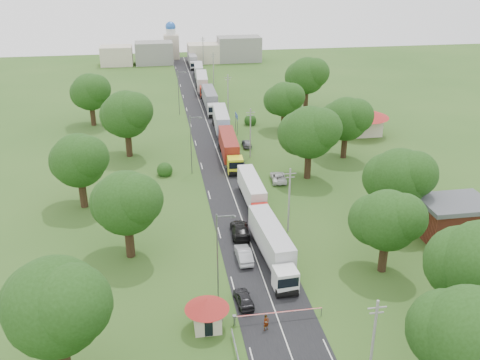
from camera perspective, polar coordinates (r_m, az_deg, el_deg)
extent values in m
plane|color=#2B511B|center=(76.80, -0.13, -3.30)|extent=(260.00, 260.00, 0.00)
cube|color=black|center=(94.90, -2.07, 2.07)|extent=(8.00, 200.00, 0.04)
cylinder|color=slate|center=(54.97, -0.60, -14.77)|extent=(0.20, 0.20, 1.10)
cube|color=slate|center=(54.66, -0.60, -14.36)|extent=(0.35, 0.35, 0.25)
cylinder|color=red|center=(55.40, 4.14, -13.90)|extent=(9.00, 0.12, 0.12)
cylinder|color=slate|center=(56.76, 8.68, -13.73)|extent=(0.10, 0.10, 1.00)
cube|color=beige|center=(54.31, -3.51, -14.49)|extent=(2.60, 2.60, 2.40)
cone|color=maroon|center=(53.29, -3.56, -13.05)|extent=(4.40, 4.40, 1.10)
cube|color=black|center=(54.30, -2.10, -14.20)|extent=(0.02, 1.20, 0.90)
cube|color=black|center=(53.41, -3.35, -15.51)|extent=(0.80, 0.02, 1.90)
cylinder|color=slate|center=(107.81, -0.28, 5.87)|extent=(0.12, 0.12, 4.00)
cylinder|color=slate|center=(110.08, -0.48, 6.24)|extent=(0.12, 0.12, 4.00)
cube|color=navy|center=(108.48, -0.39, 6.86)|extent=(0.06, 3.00, 1.00)
cube|color=silver|center=(108.48, -0.39, 6.86)|extent=(0.07, 3.10, 0.06)
cylinder|color=gray|center=(47.36, 13.95, -16.77)|extent=(0.24, 0.24, 9.00)
cube|color=gray|center=(45.05, 14.43, -13.06)|extent=(1.60, 0.10, 0.10)
cube|color=gray|center=(45.34, 14.36, -13.57)|extent=(1.20, 0.10, 0.10)
cylinder|color=gray|center=(69.71, 5.26, -2.20)|extent=(0.24, 0.24, 9.00)
cube|color=gray|center=(68.15, 5.38, 0.68)|extent=(1.60, 0.10, 0.10)
cube|color=gray|center=(68.35, 5.36, 0.29)|extent=(1.20, 0.10, 0.10)
cylinder|color=gray|center=(95.09, 1.11, 5.01)|extent=(0.24, 0.24, 9.00)
cube|color=gray|center=(93.96, 1.13, 7.21)|extent=(1.60, 0.10, 0.10)
cube|color=gray|center=(94.10, 1.13, 6.92)|extent=(1.20, 0.10, 0.10)
cylinder|color=gray|center=(121.63, -1.29, 9.13)|extent=(0.24, 0.24, 9.00)
cube|color=gray|center=(120.75, -1.31, 10.88)|extent=(1.60, 0.10, 0.10)
cube|color=gray|center=(120.86, -1.31, 10.65)|extent=(1.20, 0.10, 0.10)
cylinder|color=gray|center=(148.71, -2.86, 11.75)|extent=(0.24, 0.24, 9.00)
cube|color=gray|center=(147.99, -2.89, 13.19)|extent=(1.60, 0.10, 0.10)
cube|color=gray|center=(148.07, -2.88, 13.00)|extent=(1.20, 0.10, 0.10)
cylinder|color=gray|center=(176.07, -3.95, 13.56)|extent=(0.24, 0.24, 9.00)
cube|color=gray|center=(175.46, -3.99, 14.78)|extent=(1.60, 0.10, 0.10)
cube|color=gray|center=(175.54, -3.98, 14.62)|extent=(1.20, 0.10, 0.10)
cylinder|color=slate|center=(56.38, -2.42, -8.19)|extent=(0.16, 0.16, 10.00)
cube|color=slate|center=(54.16, -1.56, -3.88)|extent=(1.80, 0.10, 0.10)
cube|color=slate|center=(54.33, -0.72, -3.95)|extent=(0.50, 0.22, 0.15)
cylinder|color=slate|center=(87.99, -5.25, 3.72)|extent=(0.16, 0.16, 10.00)
cube|color=slate|center=(86.59, -4.77, 6.68)|extent=(1.80, 0.10, 0.10)
cube|color=slate|center=(86.70, -4.24, 6.62)|extent=(0.50, 0.22, 0.15)
cylinder|color=slate|center=(121.48, -6.57, 9.21)|extent=(0.16, 0.16, 10.00)
cube|color=slate|center=(120.47, -6.24, 11.40)|extent=(1.80, 0.10, 0.10)
cube|color=slate|center=(120.54, -5.85, 11.35)|extent=(0.50, 0.22, 0.15)
sphere|color=#1A390F|center=(46.43, 23.42, -14.88)|extent=(7.70, 7.70, 7.70)
sphere|color=#1A390F|center=(47.13, 21.26, -14.70)|extent=(6.60, 6.60, 6.60)
cylinder|color=#382616|center=(57.46, 23.65, -13.01)|extent=(1.12, 1.12, 4.55)
sphere|color=#1A390F|center=(55.25, 22.61, -8.18)|extent=(7.20, 7.20, 7.20)
cylinder|color=#382616|center=(64.48, 15.03, -7.85)|extent=(1.04, 1.04, 3.85)
sphere|color=#1A390F|center=(62.25, 15.47, -4.16)|extent=(7.00, 7.00, 7.00)
sphere|color=#1A390F|center=(61.64, 16.98, -3.85)|extent=(5.50, 5.50, 5.50)
sphere|color=#1A390F|center=(63.09, 14.14, -4.14)|extent=(6.00, 6.00, 6.00)
cylinder|color=#382616|center=(74.67, 16.25, -3.33)|extent=(1.08, 1.08, 4.20)
sphere|color=#1A390F|center=(72.59, 16.70, 0.29)|extent=(7.70, 7.70, 7.70)
sphere|color=#1A390F|center=(71.99, 18.12, 0.62)|extent=(6.05, 6.05, 6.05)
sphere|color=#1A390F|center=(73.48, 15.43, 0.26)|extent=(6.60, 6.60, 6.60)
cylinder|color=#382616|center=(87.49, 7.24, 1.60)|extent=(1.12, 1.12, 4.55)
sphere|color=#1A390F|center=(85.59, 7.43, 5.06)|extent=(8.40, 8.40, 8.40)
sphere|color=#1A390F|center=(84.66, 8.67, 5.43)|extent=(6.60, 6.60, 6.60)
sphere|color=#1A390F|center=(86.81, 6.37, 4.96)|extent=(7.20, 7.20, 7.20)
cylinder|color=#382616|center=(97.39, 11.04, 3.53)|extent=(1.08, 1.08, 4.20)
sphere|color=#1A390F|center=(95.80, 11.27, 6.41)|extent=(7.70, 7.70, 7.70)
sphere|color=#1A390F|center=(95.08, 12.32, 6.71)|extent=(6.05, 6.05, 6.05)
sphere|color=#1A390F|center=(96.83, 10.36, 6.32)|extent=(6.60, 6.60, 6.60)
cylinder|color=#382616|center=(110.85, 4.65, 6.24)|extent=(1.04, 1.04, 3.85)
sphere|color=#1A390F|center=(109.56, 4.73, 8.58)|extent=(7.00, 7.00, 7.00)
sphere|color=#1A390F|center=(108.74, 5.52, 8.85)|extent=(5.50, 5.50, 5.50)
sphere|color=#1A390F|center=(110.63, 4.06, 8.48)|extent=(6.00, 6.00, 6.00)
cylinder|color=#382616|center=(126.96, 7.04, 8.54)|extent=(1.12, 1.12, 4.55)
sphere|color=#1A390F|center=(125.66, 7.17, 10.99)|extent=(8.40, 8.40, 8.40)
sphere|color=#1A390F|center=(124.77, 8.02, 11.28)|extent=(6.60, 6.60, 6.60)
sphere|color=#1A390F|center=(126.87, 6.43, 10.87)|extent=(7.20, 7.20, 7.20)
cylinder|color=#382616|center=(50.45, -18.24, -17.77)|extent=(1.12, 1.12, 4.55)
sphere|color=#1A390F|center=(47.07, -19.11, -12.61)|extent=(8.40, 8.40, 8.40)
sphere|color=#1A390F|center=(45.33, -17.58, -12.52)|extent=(6.60, 6.60, 6.60)
sphere|color=#1A390F|center=(48.86, -20.17, -12.19)|extent=(7.20, 7.20, 7.20)
cylinder|color=#382616|center=(66.32, -11.69, -6.39)|extent=(1.08, 1.08, 4.20)
sphere|color=#1A390F|center=(63.97, -12.06, -2.40)|extent=(7.70, 7.70, 7.70)
sphere|color=#1A390F|center=(62.56, -10.90, -2.07)|extent=(6.05, 6.05, 6.05)
sphere|color=#1A390F|center=(65.53, -12.94, -2.37)|extent=(6.60, 6.60, 6.60)
cylinder|color=#382616|center=(80.38, -16.41, -1.39)|extent=(1.08, 1.08, 4.20)
sphere|color=#1A390F|center=(78.45, -16.83, 2.01)|extent=(7.70, 7.70, 7.70)
sphere|color=#1A390F|center=(76.96, -15.97, 2.36)|extent=(6.05, 6.05, 6.05)
sphere|color=#1A390F|center=(80.07, -17.45, 1.95)|extent=(6.60, 6.60, 6.60)
cylinder|color=#382616|center=(98.29, -11.78, 3.76)|extent=(1.12, 1.12, 4.55)
sphere|color=#1A390F|center=(96.60, -12.05, 6.88)|extent=(8.40, 8.40, 8.40)
sphere|color=#1A390F|center=(95.14, -11.21, 7.26)|extent=(6.60, 6.60, 6.60)
sphere|color=#1A390F|center=(98.28, -12.70, 6.74)|extent=(7.20, 7.20, 7.20)
cylinder|color=#382616|center=(118.01, -15.42, 6.63)|extent=(1.08, 1.08, 4.20)
sphere|color=#1A390F|center=(116.70, -15.69, 9.03)|extent=(7.70, 7.70, 7.70)
sphere|color=#1A390F|center=(115.30, -15.10, 9.35)|extent=(6.05, 6.05, 6.05)
sphere|color=#1A390F|center=(118.28, -16.13, 8.90)|extent=(6.60, 6.60, 6.60)
cube|color=maroon|center=(74.22, 21.75, -4.12)|extent=(8.00, 6.00, 4.60)
cube|color=#47494F|center=(73.13, 22.05, -2.31)|extent=(8.60, 6.60, 0.60)
cube|color=beige|center=(110.83, 12.87, 5.76)|extent=(7.00, 5.00, 4.00)
cone|color=maroon|center=(110.02, 13.00, 7.20)|extent=(10.08, 10.08, 1.80)
cube|color=gray|center=(180.40, -9.14, 13.24)|extent=(12.00, 8.00, 7.00)
cube|color=beige|center=(181.28, -3.94, 13.36)|extent=(10.00, 8.00, 6.00)
cube|color=gray|center=(182.62, -0.09, 13.81)|extent=(14.00, 8.00, 8.00)
cube|color=beige|center=(180.82, -13.03, 12.81)|extent=(10.00, 8.00, 6.00)
cube|color=beige|center=(188.33, -7.32, 13.92)|extent=(5.00, 5.00, 8.00)
cylinder|color=silver|center=(187.58, -7.40, 15.43)|extent=(3.20, 3.20, 2.00)
sphere|color=#2659B2|center=(187.37, -7.42, 15.91)|extent=(3.40, 3.40, 3.40)
cube|color=white|center=(59.15, 4.86, -10.52)|extent=(2.61, 2.61, 2.56)
cube|color=black|center=(57.96, 5.17, -10.90)|extent=(2.35, 0.18, 1.13)
cube|color=slate|center=(58.80, 5.11, -11.98)|extent=(2.26, 0.40, 0.36)
cube|color=slate|center=(65.45, 3.33, -7.68)|extent=(3.13, 11.89, 0.31)
cube|color=silver|center=(64.78, 3.31, -6.14)|extent=(3.35, 12.21, 3.07)
cylinder|color=black|center=(59.03, 5.04, -11.88)|extent=(2.40, 1.02, 1.02)
cylinder|color=black|center=(60.49, 4.62, -10.89)|extent=(2.40, 1.02, 1.02)
cylinder|color=black|center=(68.59, 2.68, -6.34)|extent=(2.40, 1.02, 1.02)
cylinder|color=black|center=(69.90, 2.42, -5.72)|extent=(2.40, 1.02, 1.02)
cube|color=#B61C14|center=(72.86, 2.21, -3.60)|extent=(2.27, 2.27, 2.34)
cube|color=black|center=(71.72, 2.39, -3.77)|extent=(2.15, 0.04, 1.03)
cube|color=slate|center=(72.36, 2.36, -4.64)|extent=(2.06, 0.27, 0.33)
cube|color=slate|center=(78.95, 1.26, -1.95)|extent=(2.26, 10.78, 0.28)
cube|color=silver|center=(78.50, 1.23, -0.75)|extent=(2.45, 11.06, 2.81)
cylinder|color=black|center=(72.58, 2.33, -4.59)|extent=(2.20, 0.94, 0.94)
cylinder|color=black|center=(74.04, 2.07, -3.98)|extent=(2.20, 0.94, 0.94)
cylinder|color=black|center=(81.97, 0.84, -1.13)|extent=(2.20, 0.94, 0.94)
cylinder|color=black|center=(83.23, 0.67, -0.73)|extent=(2.20, 0.94, 0.94)
cube|color=yellow|center=(88.65, -0.52, 1.63)|extent=(2.60, 2.60, 2.59)
cube|color=black|center=(87.37, -0.39, 1.55)|extent=(2.38, 0.13, 1.14)
cube|color=slate|center=(87.96, -0.40, 0.71)|extent=(2.29, 0.35, 0.36)
cube|color=slate|center=(95.65, -1.19, 2.76)|extent=(2.92, 12.02, 0.31)
cube|color=maroon|center=(95.29, -1.22, 3.87)|extent=(3.14, 12.34, 3.11)
cylinder|color=black|center=(88.21, -0.42, 0.75)|extent=(2.44, 1.04, 1.04)
cylinder|color=black|center=(89.92, -0.61, 1.20)|extent=(2.44, 1.04, 1.04)
cylinder|color=black|center=(99.11, -1.49, 3.35)|extent=(2.44, 1.04, 1.04)
cylinder|color=black|center=(100.56, -1.61, 3.65)|extent=(2.44, 1.04, 1.04)
cube|color=#1B3CA2|center=(103.04, -1.47, 4.81)|extent=(2.67, 2.67, 2.64)
cube|color=black|center=(101.72, -1.37, 4.78)|extent=(2.43, 0.16, 1.16)
cube|color=slate|center=(102.25, -1.37, 4.03)|extent=(2.34, 0.38, 0.37)
cube|color=slate|center=(110.28, -2.00, 5.60)|extent=(3.10, 12.28, 0.32)
cube|color=#B7B8BC|center=(110.01, -2.04, 6.59)|extent=(3.33, 12.61, 3.17)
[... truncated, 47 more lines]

